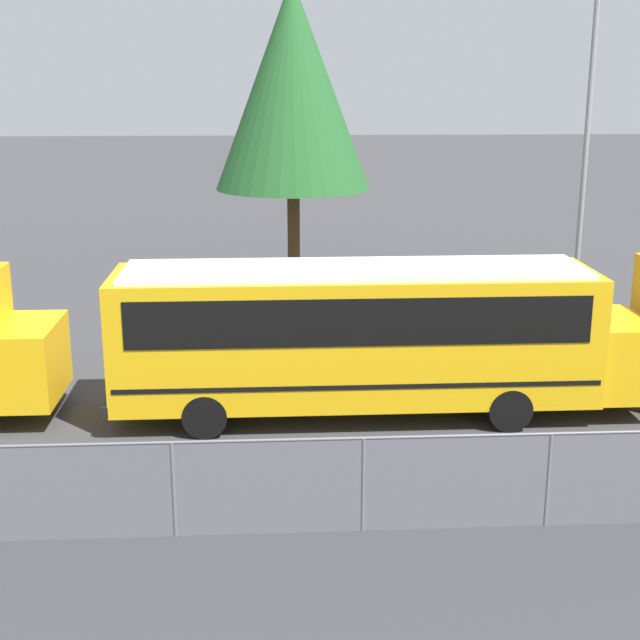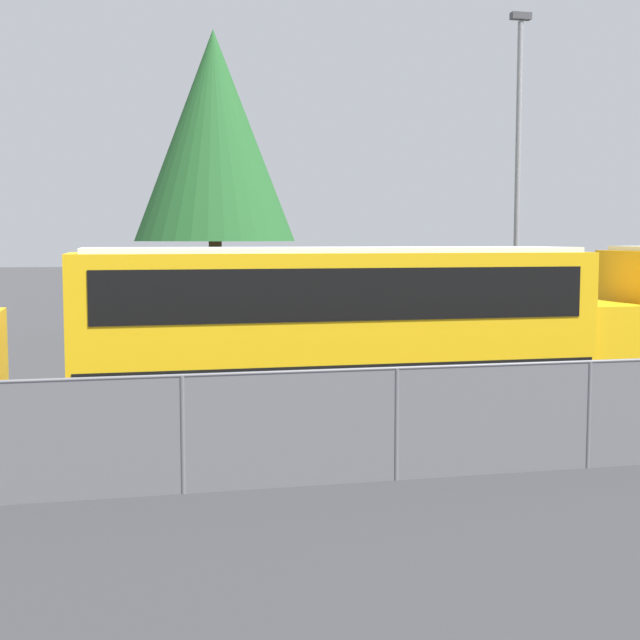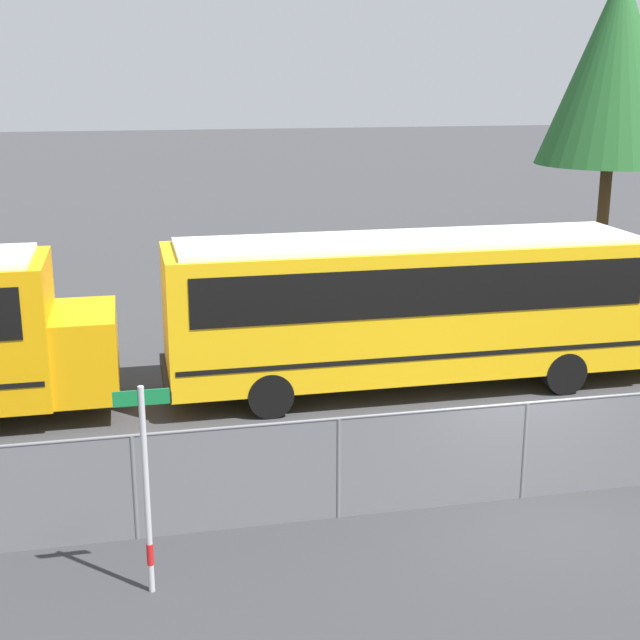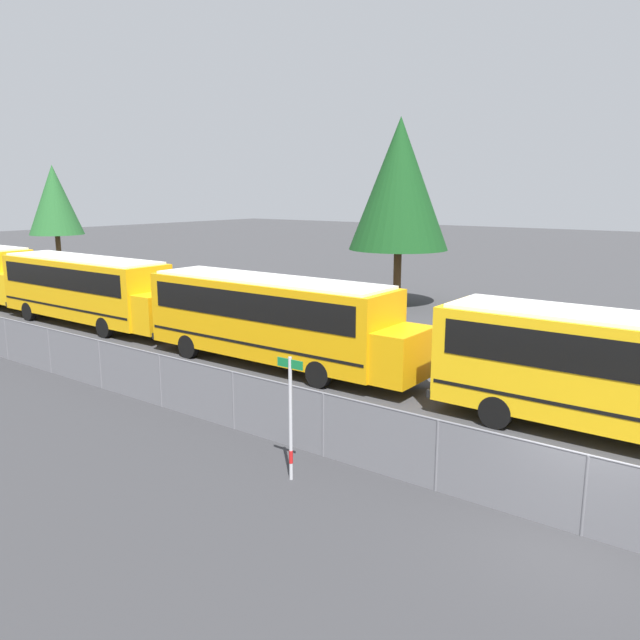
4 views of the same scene
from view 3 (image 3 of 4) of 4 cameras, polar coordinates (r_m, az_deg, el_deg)
ground_plane at (r=14.99m, az=12.72°, el=-11.04°), size 200.00×200.00×0.00m
fence at (r=14.64m, az=12.92°, el=-8.08°), size 97.16×0.07×1.65m
school_bus_3 at (r=19.11m, az=6.35°, el=1.28°), size 11.56×2.53×3.30m
street_sign at (r=11.76m, az=-11.07°, el=-10.37°), size 0.70×0.09×2.87m
tree_0 at (r=34.94m, az=18.40°, el=15.14°), size 5.37×5.37×10.35m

